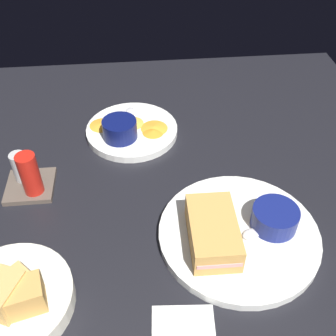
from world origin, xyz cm
name	(u,v)px	position (x,y,z in cm)	size (l,w,h in cm)	color
ground_plane	(155,207)	(0.00, 0.00, -1.50)	(110.00, 110.00, 3.00)	black
plate_sandwich_main	(239,234)	(-9.73, -13.67, 0.80)	(27.29, 27.29, 1.60)	white
sandwich_half_near	(213,232)	(-11.24, -8.71, 4.00)	(13.38, 7.83, 4.80)	tan
ramekin_dark_sauce	(275,217)	(-8.88, -19.75, 3.61)	(7.87, 7.87, 3.73)	navy
spoon_by_dark_ramekin	(245,237)	(-11.28, -14.25, 1.96)	(5.32, 9.63, 0.80)	silver
plate_chips_companion	(132,131)	(21.31, 3.50, 0.80)	(20.25, 20.25, 1.60)	white
ramekin_light_gravy	(120,129)	(18.27, 6.03, 3.83)	(7.37, 7.37, 4.15)	#0C144C
spoon_by_gravy_ramekin	(131,115)	(25.79, 3.59, 1.96)	(9.88, 2.27, 0.80)	silver
plantain_chip_scatter	(135,126)	(21.52, 2.82, 1.90)	(10.08, 18.14, 0.60)	orange
bread_basket_rear	(11,299)	(-19.27, 22.12, 2.42)	(18.49, 18.49, 7.77)	silver
condiment_caddy	(28,176)	(5.54, 23.32, 3.41)	(9.00, 9.00, 9.50)	brown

